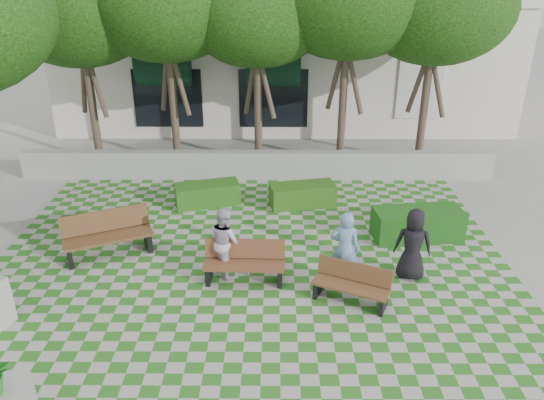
{
  "coord_description": "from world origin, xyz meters",
  "views": [
    {
      "loc": [
        0.57,
        -9.61,
        6.57
      ],
      "look_at": [
        0.5,
        1.5,
        1.4
      ],
      "focal_mm": 35.0,
      "sensor_mm": 36.0,
      "label": 1
    }
  ],
  "objects_px": {
    "bench_west": "(108,235)",
    "bench_mid": "(244,263)",
    "person_dark": "(413,244)",
    "hedge_midleft": "(207,194)",
    "person_white": "(225,241)",
    "hedge_east": "(417,224)",
    "person_blue": "(345,249)",
    "hedge_midright": "(302,195)",
    "bench_east": "(351,285)"
  },
  "relations": [
    {
      "from": "bench_west",
      "to": "bench_mid",
      "type": "bearing_deg",
      "value": -42.36
    },
    {
      "from": "bench_mid",
      "to": "person_dark",
      "type": "xyz_separation_m",
      "value": [
        3.67,
        0.16,
        0.38
      ]
    },
    {
      "from": "hedge_midleft",
      "to": "bench_mid",
      "type": "bearing_deg",
      "value": -72.01
    },
    {
      "from": "hedge_midleft",
      "to": "person_white",
      "type": "relative_size",
      "value": 1.1
    },
    {
      "from": "hedge_east",
      "to": "person_blue",
      "type": "xyz_separation_m",
      "value": [
        -2.11,
        -2.07,
        0.48
      ]
    },
    {
      "from": "hedge_midright",
      "to": "hedge_east",
      "type": "bearing_deg",
      "value": -34.07
    },
    {
      "from": "bench_east",
      "to": "hedge_midright",
      "type": "xyz_separation_m",
      "value": [
        -0.79,
        4.64,
        -0.08
      ]
    },
    {
      "from": "hedge_midright",
      "to": "person_blue",
      "type": "relative_size",
      "value": 1.06
    },
    {
      "from": "person_white",
      "to": "bench_east",
      "type": "bearing_deg",
      "value": -147.09
    },
    {
      "from": "hedge_midleft",
      "to": "bench_east",
      "type": "bearing_deg",
      "value": -53.16
    },
    {
      "from": "hedge_midleft",
      "to": "person_white",
      "type": "bearing_deg",
      "value": -76.95
    },
    {
      "from": "hedge_east",
      "to": "person_white",
      "type": "distance_m",
      "value": 5.01
    },
    {
      "from": "hedge_midleft",
      "to": "person_blue",
      "type": "distance_m",
      "value": 5.32
    },
    {
      "from": "hedge_east",
      "to": "person_dark",
      "type": "distance_m",
      "value": 1.96
    },
    {
      "from": "bench_west",
      "to": "person_white",
      "type": "relative_size",
      "value": 1.31
    },
    {
      "from": "person_blue",
      "to": "person_dark",
      "type": "distance_m",
      "value": 1.54
    },
    {
      "from": "bench_mid",
      "to": "hedge_east",
      "type": "relative_size",
      "value": 0.81
    },
    {
      "from": "person_white",
      "to": "bench_west",
      "type": "bearing_deg",
      "value": 39.05
    },
    {
      "from": "bench_west",
      "to": "hedge_east",
      "type": "distance_m",
      "value": 7.62
    },
    {
      "from": "hedge_midright",
      "to": "person_white",
      "type": "relative_size",
      "value": 1.12
    },
    {
      "from": "person_blue",
      "to": "bench_east",
      "type": "bearing_deg",
      "value": 107.47
    },
    {
      "from": "bench_west",
      "to": "hedge_midleft",
      "type": "relative_size",
      "value": 1.19
    },
    {
      "from": "bench_mid",
      "to": "hedge_midleft",
      "type": "height_order",
      "value": "bench_mid"
    },
    {
      "from": "hedge_midright",
      "to": "person_white",
      "type": "bearing_deg",
      "value": -117.77
    },
    {
      "from": "person_dark",
      "to": "person_white",
      "type": "xyz_separation_m",
      "value": [
        -4.11,
        0.14,
        -0.01
      ]
    },
    {
      "from": "bench_mid",
      "to": "person_dark",
      "type": "distance_m",
      "value": 3.7
    },
    {
      "from": "bench_mid",
      "to": "bench_east",
      "type": "bearing_deg",
      "value": -16.83
    },
    {
      "from": "bench_mid",
      "to": "person_white",
      "type": "relative_size",
      "value": 1.09
    },
    {
      "from": "bench_east",
      "to": "hedge_midleft",
      "type": "relative_size",
      "value": 0.91
    },
    {
      "from": "hedge_midright",
      "to": "person_white",
      "type": "distance_m",
      "value": 4.07
    },
    {
      "from": "person_dark",
      "to": "hedge_midright",
      "type": "bearing_deg",
      "value": -46.63
    },
    {
      "from": "bench_west",
      "to": "person_dark",
      "type": "xyz_separation_m",
      "value": [
        6.98,
        -0.93,
        0.31
      ]
    },
    {
      "from": "bench_east",
      "to": "person_dark",
      "type": "bearing_deg",
      "value": 57.41
    },
    {
      "from": "bench_west",
      "to": "person_dark",
      "type": "distance_m",
      "value": 7.05
    },
    {
      "from": "hedge_east",
      "to": "hedge_midleft",
      "type": "relative_size",
      "value": 1.22
    },
    {
      "from": "hedge_east",
      "to": "hedge_midright",
      "type": "xyz_separation_m",
      "value": [
        -2.81,
        1.9,
        -0.07
      ]
    },
    {
      "from": "hedge_midright",
      "to": "person_blue",
      "type": "distance_m",
      "value": 4.07
    },
    {
      "from": "bench_mid",
      "to": "bench_west",
      "type": "xyz_separation_m",
      "value": [
        -3.3,
        1.09,
        0.07
      ]
    },
    {
      "from": "person_blue",
      "to": "hedge_midright",
      "type": "bearing_deg",
      "value": -69.84
    },
    {
      "from": "person_white",
      "to": "person_blue",
      "type": "bearing_deg",
      "value": -134.07
    },
    {
      "from": "bench_west",
      "to": "hedge_midleft",
      "type": "bearing_deg",
      "value": 30.47
    },
    {
      "from": "bench_east",
      "to": "person_blue",
      "type": "distance_m",
      "value": 0.82
    },
    {
      "from": "hedge_midright",
      "to": "person_dark",
      "type": "bearing_deg",
      "value": -59.07
    },
    {
      "from": "bench_east",
      "to": "hedge_midleft",
      "type": "height_order",
      "value": "bench_east"
    },
    {
      "from": "person_dark",
      "to": "hedge_midleft",
      "type": "bearing_deg",
      "value": -24.85
    },
    {
      "from": "hedge_midright",
      "to": "person_dark",
      "type": "distance_m",
      "value": 4.36
    },
    {
      "from": "bench_east",
      "to": "person_dark",
      "type": "relative_size",
      "value": 0.99
    },
    {
      "from": "hedge_midright",
      "to": "hedge_midleft",
      "type": "xyz_separation_m",
      "value": [
        -2.73,
        0.06,
        -0.0
      ]
    },
    {
      "from": "bench_west",
      "to": "hedge_midright",
      "type": "bearing_deg",
      "value": 6.3
    },
    {
      "from": "bench_east",
      "to": "bench_west",
      "type": "bearing_deg",
      "value": -173.94
    }
  ]
}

